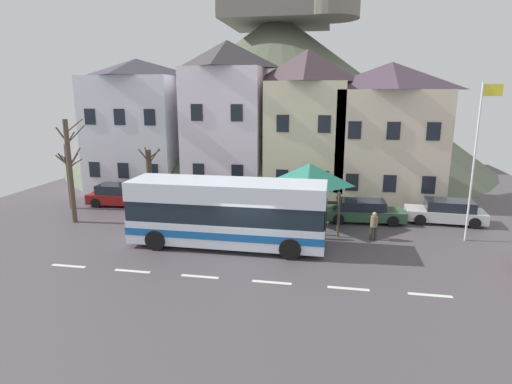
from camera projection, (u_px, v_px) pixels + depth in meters
name	position (u px, v px, depth m)	size (l,w,h in m)	color
ground_plane	(249.00, 255.00, 19.75)	(40.00, 60.00, 0.07)	#4E484D
townhouse_00	(140.00, 126.00, 32.06)	(6.67, 6.08, 9.89)	silver
townhouse_01	(228.00, 120.00, 30.64)	(5.44, 5.96, 11.04)	white
townhouse_02	(306.00, 126.00, 29.45)	(5.27, 5.43, 10.32)	beige
townhouse_03	(388.00, 134.00, 28.64)	(6.99, 5.60, 9.41)	beige
hilltop_castle	(278.00, 86.00, 45.28)	(43.69, 43.69, 23.15)	#58614E
transit_bus	(227.00, 214.00, 20.57)	(9.59, 2.78, 3.27)	white
bus_shelter	(310.00, 174.00, 23.39)	(3.60, 3.60, 3.61)	#473D33
parked_car_00	(120.00, 195.00, 28.39)	(4.33, 2.05, 1.43)	maroon
parked_car_01	(363.00, 211.00, 24.76)	(4.68, 2.05, 1.29)	#305339
parked_car_02	(446.00, 212.00, 24.53)	(4.44, 2.12, 1.35)	silver
pedestrian_00	(311.00, 222.00, 21.73)	(0.31, 0.30, 1.64)	#38332D
pedestrian_01	(374.00, 224.00, 21.55)	(0.36, 0.36, 1.49)	#38332D
public_bench	(334.00, 208.00, 26.03)	(1.68, 0.48, 0.87)	#473828
flagpole	(477.00, 153.00, 20.63)	(0.95, 0.10, 7.88)	silver
bare_tree_00	(150.00, 182.00, 25.68)	(1.26, 1.45, 4.36)	#47382D
bare_tree_01	(69.00, 175.00, 27.23)	(1.17, 1.13, 4.23)	#47382D
bare_tree_02	(70.00, 169.00, 24.13)	(1.48, 1.33, 5.98)	brown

